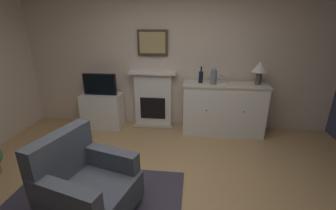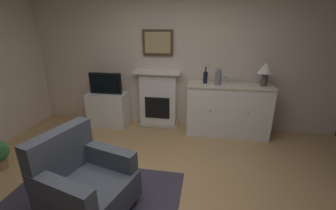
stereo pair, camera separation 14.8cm
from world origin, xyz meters
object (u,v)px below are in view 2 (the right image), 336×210
at_px(framed_picture, 158,43).
at_px(vase_decorative, 218,77).
at_px(table_lamp, 266,70).
at_px(tv_set, 105,83).
at_px(wine_glass_center, 233,77).
at_px(sideboard_cabinet, 228,110).
at_px(armchair, 84,182).
at_px(fireplace_unit, 158,99).
at_px(wine_bottle, 205,77).
at_px(wine_glass_left, 227,78).
at_px(tv_cabinet, 108,109).

relative_size(framed_picture, vase_decorative, 1.96).
relative_size(table_lamp, tv_set, 0.65).
xyz_separation_m(framed_picture, wine_glass_center, (1.35, -0.20, -0.54)).
bearing_deg(tv_set, vase_decorative, -1.15).
distance_m(sideboard_cabinet, armchair, 2.69).
height_order(fireplace_unit, tv_set, fireplace_unit).
height_order(framed_picture, wine_bottle, framed_picture).
xyz_separation_m(wine_bottle, wine_glass_left, (0.36, -0.04, 0.01)).
bearing_deg(fireplace_unit, vase_decorative, -11.66).
bearing_deg(wine_glass_left, tv_set, 179.67).
bearing_deg(wine_bottle, tv_set, -179.14).
bearing_deg(sideboard_cabinet, vase_decorative, -166.89).
bearing_deg(fireplace_unit, sideboard_cabinet, -7.67).
xyz_separation_m(framed_picture, tv_set, (-0.98, -0.23, -0.74)).
bearing_deg(wine_glass_left, framed_picture, 168.92).
height_order(fireplace_unit, sideboard_cabinet, fireplace_unit).
bearing_deg(vase_decorative, fireplace_unit, 168.34).
height_order(table_lamp, vase_decorative, table_lamp).
distance_m(table_lamp, tv_set, 2.86).
distance_m(tv_cabinet, tv_set, 0.53).
bearing_deg(wine_glass_left, wine_glass_center, 22.17).
xyz_separation_m(table_lamp, wine_glass_center, (-0.51, 0.02, -0.16)).
relative_size(sideboard_cabinet, wine_glass_center, 8.85).
relative_size(wine_glass_left, tv_set, 0.27).
relative_size(wine_bottle, armchair, 0.30).
xyz_separation_m(wine_bottle, vase_decorative, (0.21, -0.07, 0.03)).
height_order(framed_picture, tv_set, framed_picture).
height_order(framed_picture, vase_decorative, framed_picture).
xyz_separation_m(sideboard_cabinet, table_lamp, (0.54, 0.00, 0.75)).
xyz_separation_m(wine_glass_center, tv_set, (-2.33, -0.03, -0.20)).
bearing_deg(vase_decorative, table_lamp, 3.77).
bearing_deg(table_lamp, vase_decorative, -176.23).
xyz_separation_m(framed_picture, sideboard_cabinet, (1.32, -0.22, -1.13)).
bearing_deg(fireplace_unit, wine_bottle, -10.07).
bearing_deg(wine_glass_center, armchair, -127.28).
bearing_deg(sideboard_cabinet, wine_glass_left, -163.63).
xyz_separation_m(wine_glass_center, armchair, (-1.65, -2.17, -0.68)).
height_order(wine_bottle, wine_glass_left, wine_bottle).
bearing_deg(tv_cabinet, wine_glass_center, 0.22).
relative_size(wine_bottle, wine_glass_left, 1.76).
relative_size(wine_bottle, wine_glass_center, 1.76).
xyz_separation_m(wine_glass_center, tv_cabinet, (-2.33, -0.01, -0.73)).
xyz_separation_m(framed_picture, wine_glass_left, (1.24, -0.24, -0.54)).
bearing_deg(framed_picture, wine_bottle, -12.88).
bearing_deg(armchair, fireplace_unit, 82.65).
bearing_deg(wine_bottle, vase_decorative, -18.04).
height_order(table_lamp, wine_bottle, table_lamp).
relative_size(fireplace_unit, wine_glass_left, 6.67).
height_order(sideboard_cabinet, wine_glass_center, wine_glass_center).
relative_size(tv_cabinet, tv_set, 1.21).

